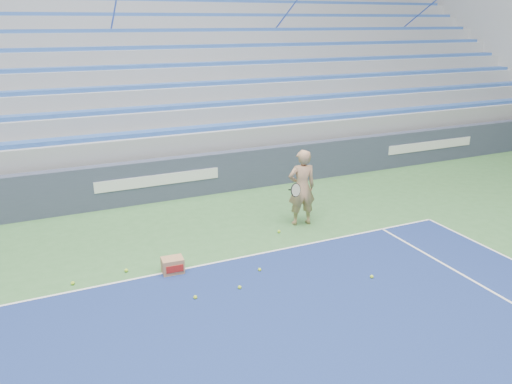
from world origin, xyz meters
TOP-DOWN VIEW (x-y plane):
  - sponsor_barrier at (0.00, 15.88)m, footprint 30.00×0.32m
  - bleachers at (0.00, 21.60)m, footprint 31.00×9.15m
  - tennis_player at (2.60, 12.94)m, footprint 0.96×0.88m
  - ball_box at (-0.73, 11.85)m, footprint 0.41×0.33m
  - tennis_ball_0 at (0.77, 11.23)m, footprint 0.07×0.07m
  - tennis_ball_1 at (-0.64, 10.78)m, footprint 0.07×0.07m
  - tennis_ball_2 at (0.17, 10.78)m, footprint 0.07×0.07m
  - tennis_ball_3 at (-2.48, 12.14)m, footprint 0.07×0.07m
  - tennis_ball_4 at (2.51, 10.14)m, footprint 0.07×0.07m
  - tennis_ball_5 at (-1.52, 12.23)m, footprint 0.07×0.07m
  - tennis_ball_6 at (1.91, 12.68)m, footprint 0.07×0.07m

SIDE VIEW (x-z plane):
  - tennis_ball_0 at x=0.77m, z-range 0.00..0.07m
  - tennis_ball_1 at x=-0.64m, z-range 0.00..0.07m
  - tennis_ball_2 at x=0.17m, z-range 0.00..0.07m
  - tennis_ball_3 at x=-2.48m, z-range 0.00..0.07m
  - tennis_ball_4 at x=2.51m, z-range 0.00..0.07m
  - tennis_ball_5 at x=-1.52m, z-range 0.00..0.07m
  - tennis_ball_6 at x=1.91m, z-range 0.00..0.07m
  - ball_box at x=-0.73m, z-range 0.00..0.30m
  - sponsor_barrier at x=0.00m, z-range 0.00..1.10m
  - tennis_player at x=2.60m, z-range 0.00..1.77m
  - bleachers at x=0.00m, z-range -1.29..6.01m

